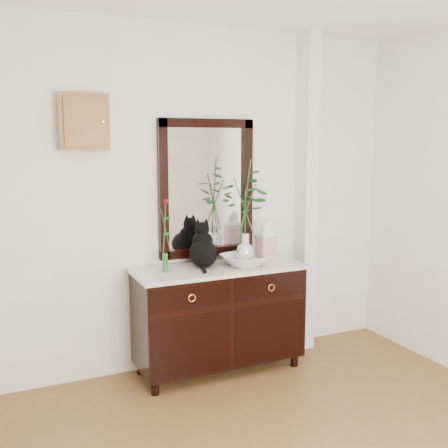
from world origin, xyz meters
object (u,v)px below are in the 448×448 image
sideboard (219,313)px  cat (203,244)px  ginger_jar (266,241)px  lotus_bowl (245,260)px

sideboard → cat: 0.56m
sideboard → ginger_jar: (0.39, -0.06, 0.55)m
lotus_bowl → ginger_jar: bearing=0.5°
cat → lotus_bowl: 0.35m
sideboard → lotus_bowl: bearing=-16.3°
ginger_jar → cat: bearing=167.9°
cat → lotus_bowl: bearing=-5.0°
sideboard → lotus_bowl: size_ratio=3.74×
sideboard → cat: size_ratio=3.78×
lotus_bowl → ginger_jar: size_ratio=1.00×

